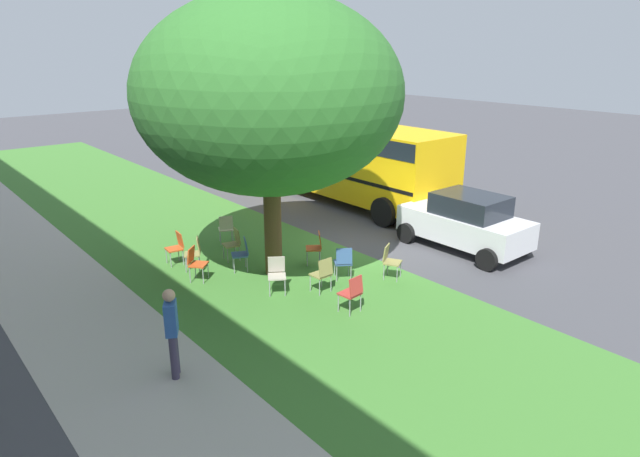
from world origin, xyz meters
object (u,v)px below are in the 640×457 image
(chair_6, at_px, (343,261))
(chair_8, at_px, (316,245))
(chair_9, at_px, (277,272))
(school_bus, at_px, (332,151))
(chair_7, at_px, (242,252))
(chair_10, at_px, (226,227))
(chair_0, at_px, (323,272))
(chair_3, at_px, (195,251))
(parked_car, at_px, (466,221))
(chair_4, at_px, (234,242))
(chair_1, at_px, (176,246))
(chair_5, at_px, (390,259))
(street_tree, at_px, (269,95))
(pedestrian_0, at_px, (172,330))
(chair_2, at_px, (352,291))
(chair_11, at_px, (196,261))

(chair_6, distance_m, chair_8, 1.29)
(chair_9, relative_size, school_bus, 0.08)
(chair_7, bearing_deg, chair_10, -19.63)
(chair_0, height_order, chair_3, same)
(parked_car, bearing_deg, chair_4, 57.26)
(chair_1, distance_m, chair_5, 5.70)
(street_tree, height_order, chair_9, street_tree)
(street_tree, xyz_separation_m, parked_car, (-2.08, -5.24, -3.68))
(chair_9, distance_m, school_bus, 9.15)
(chair_7, height_order, parked_car, parked_car)
(street_tree, xyz_separation_m, chair_4, (1.48, 0.29, -4.00))
(pedestrian_0, bearing_deg, chair_0, -77.08)
(chair_7, distance_m, school_bus, 8.07)
(chair_2, distance_m, chair_6, 1.80)
(street_tree, distance_m, chair_6, 4.40)
(chair_5, distance_m, chair_7, 3.82)
(chair_9, xyz_separation_m, chair_11, (1.87, 1.14, 0.00))
(street_tree, distance_m, chair_3, 4.51)
(chair_11, bearing_deg, pedestrian_0, 147.11)
(chair_1, height_order, chair_3, same)
(chair_1, bearing_deg, chair_7, -143.92)
(chair_9, distance_m, parked_car, 5.98)
(chair_6, height_order, chair_7, same)
(street_tree, distance_m, school_bus, 8.40)
(chair_2, xyz_separation_m, chair_7, (3.61, 0.54, 0.00))
(chair_2, relative_size, chair_7, 1.00)
(chair_6, xyz_separation_m, chair_8, (1.28, -0.17, 0.00))
(chair_2, relative_size, chair_5, 1.00)
(chair_2, relative_size, chair_8, 1.00)
(chair_11, distance_m, school_bus, 9.06)
(chair_4, relative_size, chair_10, 1.00)
(street_tree, distance_m, chair_1, 4.84)
(chair_2, xyz_separation_m, parked_car, (0.85, -5.22, 0.32))
(chair_3, bearing_deg, chair_5, -136.35)
(chair_4, bearing_deg, chair_9, 172.29)
(chair_8, height_order, chair_10, same)
(chair_2, bearing_deg, chair_8, -24.26)
(chair_2, height_order, chair_4, same)
(chair_0, distance_m, chair_9, 1.09)
(chair_8, distance_m, parked_car, 4.42)
(chair_4, distance_m, chair_6, 3.26)
(street_tree, height_order, school_bus, street_tree)
(street_tree, height_order, chair_0, street_tree)
(chair_4, bearing_deg, parked_car, -122.74)
(chair_7, relative_size, chair_10, 1.00)
(pedestrian_0, bearing_deg, street_tree, -56.44)
(chair_11, bearing_deg, chair_9, -148.51)
(chair_0, relative_size, chair_5, 1.00)
(chair_0, xyz_separation_m, chair_4, (3.20, 0.49, 0.00))
(chair_6, relative_size, chair_9, 1.00)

